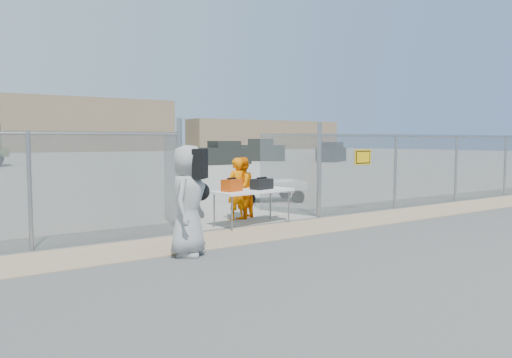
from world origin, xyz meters
TOP-DOWN VIEW (x-y plane):
  - ground at (0.00, 0.00)m, footprint 160.00×160.00m
  - tarmac_inside at (0.00, 42.00)m, footprint 160.00×80.00m
  - dirt_strip at (0.00, 1.00)m, footprint 44.00×1.60m
  - distant_hills at (5.00, 78.00)m, footprint 140.00×6.00m
  - chain_link_fence at (0.00, 2.00)m, footprint 40.00×0.20m
  - folding_table at (-0.10, 2.00)m, footprint 2.08×1.05m
  - orange_bag at (-0.69, 1.98)m, footprint 0.51×0.41m
  - black_duffel at (0.16, 1.98)m, footprint 0.58×0.42m
  - security_worker_left at (-0.05, 2.81)m, footprint 0.65×0.50m
  - security_worker_right at (0.20, 2.94)m, footprint 0.97×0.89m
  - visitor at (-2.80, 0.05)m, footprint 1.12×1.11m
  - utility_trailer at (2.85, 5.45)m, footprint 3.34×2.44m
  - parked_vehicle_near at (14.28, 27.31)m, footprint 4.17×1.91m
  - parked_vehicle_mid at (20.59, 31.08)m, footprint 4.87×4.36m
  - parked_vehicle_far at (25.11, 26.19)m, footprint 4.26×3.48m

SIDE VIEW (x-z plane):
  - ground at x=0.00m, z-range 0.00..0.00m
  - tarmac_inside at x=0.00m, z-range 0.00..0.01m
  - dirt_strip at x=0.00m, z-range 0.00..0.01m
  - utility_trailer at x=2.85m, z-range 0.00..0.73m
  - folding_table at x=-0.10m, z-range 0.00..0.85m
  - security_worker_left at x=-0.05m, z-range 0.00..1.58m
  - security_worker_right at x=0.20m, z-range 0.00..1.59m
  - parked_vehicle_far at x=25.11m, z-range 0.00..1.77m
  - parked_vehicle_near at x=14.28m, z-range 0.00..1.88m
  - visitor at x=-2.80m, z-range 0.00..1.95m
  - black_duffel at x=0.16m, z-range 0.85..1.10m
  - orange_bag at x=-0.69m, z-range 0.85..1.12m
  - parked_vehicle_mid at x=20.59m, z-range 0.00..2.06m
  - chain_link_fence at x=0.00m, z-range 0.00..2.20m
  - distant_hills at x=5.00m, z-range 0.00..9.00m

